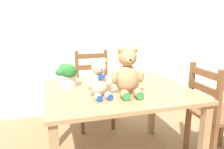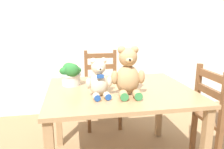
# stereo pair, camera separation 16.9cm
# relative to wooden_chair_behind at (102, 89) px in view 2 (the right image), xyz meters

# --- Properties ---
(wall_back) EXTENTS (8.00, 0.04, 2.60)m
(wall_back) POSITION_rel_wooden_chair_behind_xyz_m (0.04, 0.46, 0.83)
(wall_back) COLOR silver
(wall_back) RESTS_ON ground_plane
(dining_table) EXTENTS (1.22, 0.98, 0.73)m
(dining_table) POSITION_rel_wooden_chair_behind_xyz_m (0.04, -0.88, 0.17)
(dining_table) COLOR #9E7A51
(dining_table) RESTS_ON ground_plane
(wooden_chair_behind) EXTENTS (0.41, 0.38, 0.94)m
(wooden_chair_behind) POSITION_rel_wooden_chair_behind_xyz_m (0.00, 0.00, 0.00)
(wooden_chair_behind) COLOR brown
(wooden_chair_behind) RESTS_ON ground_plane
(wooden_chair_side) EXTENTS (0.46, 0.40, 0.93)m
(wooden_chair_side) POSITION_rel_wooden_chair_behind_xyz_m (0.92, -1.07, 0.00)
(wooden_chair_side) COLOR brown
(wooden_chair_side) RESTS_ON ground_plane
(teddy_bear_left) EXTENTS (0.21, 0.21, 0.30)m
(teddy_bear_left) POSITION_rel_wooden_chair_behind_xyz_m (-0.16, -1.02, 0.39)
(teddy_bear_left) COLOR beige
(teddy_bear_left) RESTS_ON dining_table
(teddy_bear_right) EXTENTS (0.27, 0.27, 0.38)m
(teddy_bear_right) POSITION_rel_wooden_chair_behind_xyz_m (0.07, -1.02, 0.43)
(teddy_bear_right) COLOR tan
(teddy_bear_right) RESTS_ON dining_table
(potted_plant) EXTENTS (0.19, 0.23, 0.21)m
(potted_plant) POSITION_rel_wooden_chair_behind_xyz_m (-0.37, -0.68, 0.37)
(potted_plant) COLOR beige
(potted_plant) RESTS_ON dining_table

